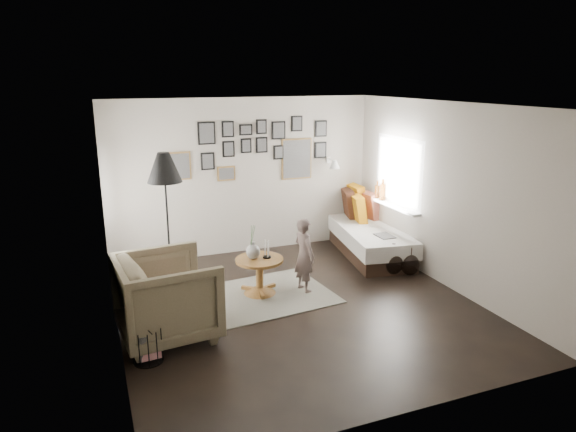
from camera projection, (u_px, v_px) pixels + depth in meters
name	position (u px, v px, depth m)	size (l,w,h in m)	color
ground	(298.00, 306.00, 6.75)	(4.80, 4.80, 0.00)	black
wall_back	(244.00, 177.00, 8.56)	(4.50, 4.50, 0.00)	#A79E92
wall_front	(410.00, 279.00, 4.25)	(4.50, 4.50, 0.00)	#A79E92
wall_left	(109.00, 230.00, 5.61)	(4.80, 4.80, 0.00)	#A79E92
wall_right	(447.00, 196.00, 7.20)	(4.80, 4.80, 0.00)	#A79E92
ceiling	(300.00, 105.00, 6.06)	(4.80, 4.80, 0.00)	white
door_left	(108.00, 223.00, 6.76)	(0.00, 2.14, 2.14)	white
window_right	(389.00, 201.00, 8.47)	(0.15, 1.32, 1.30)	white
gallery_wall	(260.00, 150.00, 8.53)	(2.74, 0.03, 1.08)	olive
wall_sconce	(334.00, 164.00, 8.82)	(0.18, 0.36, 0.16)	white
rug	(257.00, 297.00, 7.02)	(2.00, 1.40, 0.01)	#B8B7A2
pedestal_table	(260.00, 278.00, 7.08)	(0.66, 0.66, 0.52)	brown
vase	(253.00, 249.00, 6.96)	(0.19, 0.19, 0.47)	black
candles	(267.00, 249.00, 7.01)	(0.11, 0.11, 0.24)	black
daybed	(366.00, 234.00, 8.73)	(1.25, 2.25, 1.05)	black
magazine_on_daybed	(385.00, 236.00, 8.09)	(0.24, 0.32, 0.02)	black
armchair	(167.00, 297.00, 5.85)	(1.05, 1.08, 0.98)	#6D6349
armchair_cushion	(169.00, 296.00, 5.90)	(0.44, 0.44, 0.11)	white
floor_lamp	(164.00, 173.00, 6.74)	(0.46, 0.46, 1.97)	black
magazine_basket	(148.00, 345.00, 5.41)	(0.38, 0.38, 0.38)	black
demijohn_large	(393.00, 262.00, 7.79)	(0.32, 0.32, 0.49)	black
demijohn_small	(410.00, 264.00, 7.77)	(0.29, 0.29, 0.44)	black
child	(304.00, 255.00, 7.11)	(0.39, 0.25, 1.06)	#685552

